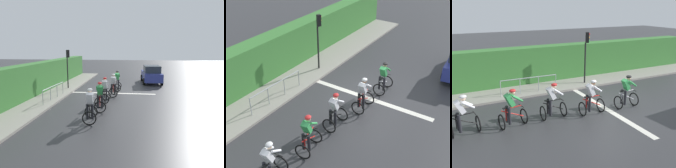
# 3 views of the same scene
# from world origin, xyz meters

# --- Properties ---
(ground_plane) EXTENTS (80.00, 80.00, 0.00)m
(ground_plane) POSITION_xyz_m (0.00, 0.00, 0.00)
(ground_plane) COLOR #333335
(sidewalk_kerb) EXTENTS (2.80, 25.37, 0.12)m
(sidewalk_kerb) POSITION_xyz_m (4.44, 2.00, 0.06)
(sidewalk_kerb) COLOR gray
(sidewalk_kerb) RESTS_ON ground
(stone_wall_low) EXTENTS (0.44, 25.37, 0.51)m
(stone_wall_low) POSITION_xyz_m (5.34, 2.00, 0.25)
(stone_wall_low) COLOR gray
(stone_wall_low) RESTS_ON ground
(hedge_wall) EXTENTS (1.10, 25.37, 2.39)m
(hedge_wall) POSITION_xyz_m (5.64, 2.00, 1.19)
(hedge_wall) COLOR #387533
(hedge_wall) RESTS_ON ground
(road_marking_stop_line) EXTENTS (7.00, 0.30, 0.01)m
(road_marking_stop_line) POSITION_xyz_m (0.00, 0.37, 0.00)
(road_marking_stop_line) COLOR silver
(road_marking_stop_line) RESTS_ON ground
(cyclist_lead) EXTENTS (0.81, 1.16, 1.66)m
(cyclist_lead) POSITION_xyz_m (0.17, 6.94, 0.80)
(cyclist_lead) COLOR black
(cyclist_lead) RESTS_ON ground
(cyclist_second) EXTENTS (0.86, 1.18, 1.66)m
(cyclist_second) POSITION_xyz_m (0.02, 5.05, 0.80)
(cyclist_second) COLOR black
(cyclist_second) RESTS_ON ground
(cyclist_mid) EXTENTS (0.71, 1.10, 1.66)m
(cyclist_mid) POSITION_xyz_m (0.01, 3.19, 0.80)
(cyclist_mid) COLOR black
(cyclist_mid) RESTS_ON ground
(cyclist_fourth) EXTENTS (0.70, 1.09, 1.66)m
(cyclist_fourth) POSITION_xyz_m (-0.35, 1.38, 0.80)
(cyclist_fourth) COLOR black
(cyclist_fourth) RESTS_ON ground
(cyclist_trailing) EXTENTS (0.71, 1.10, 1.66)m
(cyclist_trailing) POSITION_xyz_m (-0.44, -0.61, 0.80)
(cyclist_trailing) COLOR black
(cyclist_trailing) RESTS_ON ground
(traffic_light_near_crossing) EXTENTS (0.26, 0.30, 3.34)m
(traffic_light_near_crossing) POSITION_xyz_m (3.78, -0.82, 2.22)
(traffic_light_near_crossing) COLOR black
(traffic_light_near_crossing) RESTS_ON ground
(pedestrian_railing_kerbside) EXTENTS (0.16, 3.30, 1.03)m
(pedestrian_railing_kerbside) POSITION_xyz_m (3.54, 3.06, 0.78)
(pedestrian_railing_kerbside) COLOR #999EA3
(pedestrian_railing_kerbside) RESTS_ON ground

